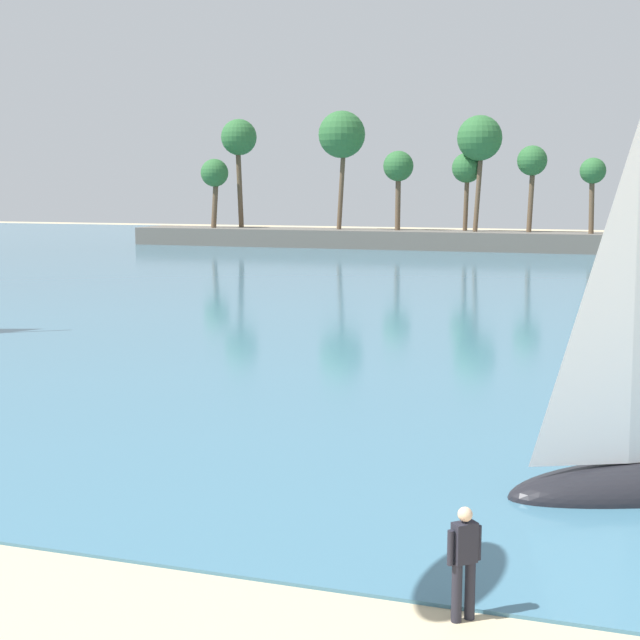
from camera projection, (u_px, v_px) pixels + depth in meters
sea at (546, 268)px, 69.19m from camera, size 220.00×115.97×0.06m
palm_headland at (589, 203)px, 84.83m from camera, size 85.44×7.11×13.31m
person_at_waterline at (464, 560)px, 13.12m from camera, size 0.43×0.40×1.67m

